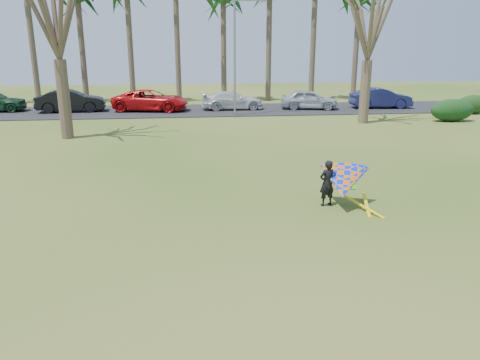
{
  "coord_description": "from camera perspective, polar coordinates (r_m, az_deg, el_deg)",
  "views": [
    {
      "loc": [
        -1.57,
        -11.27,
        5.02
      ],
      "look_at": [
        0.0,
        2.0,
        1.1
      ],
      "focal_mm": 35.0,
      "sensor_mm": 36.0,
      "label": 1
    }
  ],
  "objects": [
    {
      "name": "bare_tree_right",
      "position": [
        31.51,
        15.63,
        18.59
      ],
      "size": [
        6.27,
        6.27,
        9.21
      ],
      "color": "brown",
      "rests_on": "ground"
    },
    {
      "name": "hedge_far",
      "position": [
        38.76,
        26.54,
        8.24
      ],
      "size": [
        2.49,
        1.17,
        1.38
      ],
      "primitive_type": "ellipsoid",
      "color": "#153312",
      "rests_on": "ground"
    },
    {
      "name": "kite_flyer",
      "position": [
        15.0,
        12.35,
        -0.22
      ],
      "size": [
        2.13,
        2.39,
        2.02
      ],
      "color": "black",
      "rests_on": "ground"
    },
    {
      "name": "bare_tree_left",
      "position": [
        27.11,
        -21.74,
        19.27
      ],
      "size": [
        6.6,
        6.6,
        9.7
      ],
      "color": "brown",
      "rests_on": "ground"
    },
    {
      "name": "car_4",
      "position": [
        37.36,
        8.42,
        9.7
      ],
      "size": [
        4.67,
        2.61,
        1.5
      ],
      "primitive_type": "imported",
      "rotation": [
        0.0,
        0.0,
        1.37
      ],
      "color": "#A7ACB5",
      "rests_on": "parking_strip"
    },
    {
      "name": "car_5",
      "position": [
        39.24,
        16.78,
        9.55
      ],
      "size": [
        4.82,
        1.87,
        1.56
      ],
      "primitive_type": "imported",
      "rotation": [
        0.0,
        0.0,
        1.52
      ],
      "color": "#1A1E50",
      "rests_on": "parking_strip"
    },
    {
      "name": "parking_strip",
      "position": [
        36.64,
        -4.29,
        8.47
      ],
      "size": [
        46.0,
        7.0,
        0.06
      ],
      "primitive_type": "cube",
      "color": "black",
      "rests_on": "ground"
    },
    {
      "name": "hedge_near",
      "position": [
        34.39,
        24.45,
        7.75
      ],
      "size": [
        2.96,
        1.34,
        1.48
      ],
      "primitive_type": "ellipsoid",
      "color": "black",
      "rests_on": "ground"
    },
    {
      "name": "car_2",
      "position": [
        36.63,
        -10.85,
        9.52
      ],
      "size": [
        6.06,
        3.61,
        1.58
      ],
      "primitive_type": "imported",
      "rotation": [
        0.0,
        0.0,
        1.39
      ],
      "color": "red",
      "rests_on": "parking_strip"
    },
    {
      "name": "ground",
      "position": [
        12.43,
        1.1,
        -7.46
      ],
      "size": [
        100.0,
        100.0,
        0.0
      ],
      "primitive_type": "plane",
      "color": "#1F4C10",
      "rests_on": "ground"
    },
    {
      "name": "car_3",
      "position": [
        36.8,
        -0.94,
        9.69
      ],
      "size": [
        4.85,
        2.13,
        1.39
      ],
      "primitive_type": "imported",
      "rotation": [
        0.0,
        0.0,
        1.61
      ],
      "color": "silver",
      "rests_on": "parking_strip"
    },
    {
      "name": "streetlight",
      "position": [
        33.48,
        -0.38,
        15.4
      ],
      "size": [
        2.28,
        0.18,
        8.0
      ],
      "color": "gray",
      "rests_on": "ground"
    },
    {
      "name": "car_1",
      "position": [
        37.67,
        -19.94,
        9.07
      ],
      "size": [
        5.09,
        2.15,
        1.63
      ],
      "primitive_type": "imported",
      "rotation": [
        0.0,
        0.0,
        1.66
      ],
      "color": "black",
      "rests_on": "parking_strip"
    }
  ]
}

